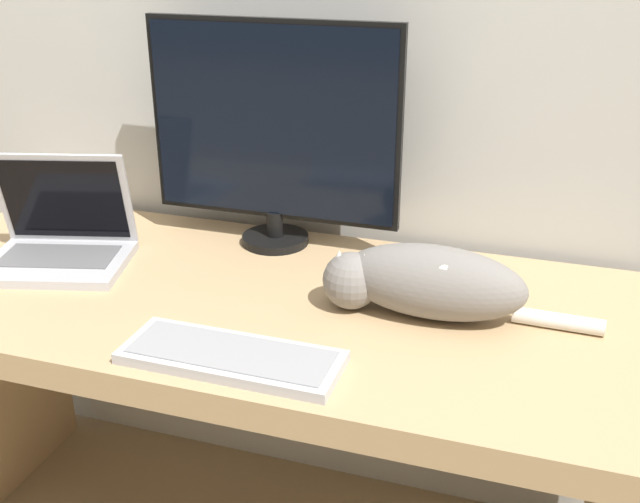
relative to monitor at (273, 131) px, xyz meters
The scene contains 6 objects.
wall_back 0.30m from the monitor, 75.22° to the left, with size 6.40×0.06×2.60m.
desk 0.51m from the monitor, 81.58° to the right, with size 1.64×0.73×0.76m.
monitor is the anchor object (origin of this frame).
laptop 0.55m from the monitor, 148.77° to the right, with size 0.36×0.31×0.25m.
external_keyboard 0.61m from the monitor, 77.17° to the right, with size 0.40×0.15×0.02m.
cat 0.52m from the monitor, 31.62° to the right, with size 0.55×0.16×0.15m.
Camera 1 is at (0.58, -0.93, 1.48)m, focal length 42.00 mm.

